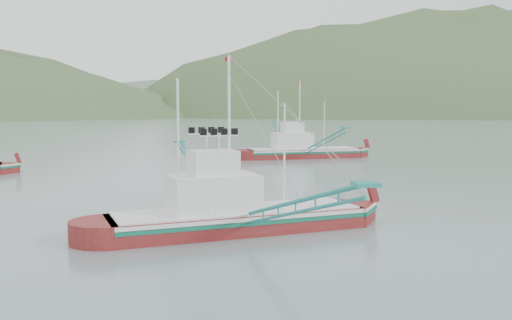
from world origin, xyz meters
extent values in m
plane|color=slate|center=(0.00, 0.00, 0.00)|extent=(1200.00, 1200.00, 0.00)
cube|color=maroon|center=(-2.04, -2.60, 0.19)|extent=(14.87, 7.45, 1.92)
cube|color=silver|center=(-2.04, -2.60, 1.01)|extent=(14.61, 7.45, 0.21)
cube|color=#0E6247|center=(-2.04, -2.60, 0.77)|extent=(14.61, 7.47, 0.21)
cube|color=silver|center=(-2.04, -2.60, 1.20)|extent=(14.12, 7.08, 0.11)
cube|color=silver|center=(-3.43, -2.98, 2.20)|extent=(5.42, 4.21, 2.11)
cube|color=silver|center=(-3.43, -2.98, 3.93)|extent=(2.95, 2.68, 1.34)
cylinder|color=white|center=(-2.51, -2.73, 5.46)|extent=(0.15, 0.15, 8.62)
cylinder|color=white|center=(-5.28, -3.48, 4.81)|extent=(0.13, 0.13, 7.33)
cylinder|color=white|center=(0.73, -1.85, 4.17)|extent=(0.11, 0.11, 6.03)
cube|color=maroon|center=(10.71, 42.45, 0.21)|extent=(15.88, 6.39, 2.06)
cube|color=silver|center=(10.71, 42.45, 1.08)|extent=(15.59, 6.43, 0.23)
cube|color=#0E6247|center=(10.71, 42.45, 0.82)|extent=(15.59, 6.45, 0.23)
cube|color=silver|center=(10.71, 42.45, 1.29)|extent=(15.09, 6.07, 0.12)
cube|color=silver|center=(9.18, 42.22, 2.37)|extent=(5.58, 4.03, 2.26)
cube|color=silver|center=(9.18, 42.22, 4.22)|extent=(2.99, 2.64, 1.44)
cylinder|color=white|center=(10.20, 42.38, 5.87)|extent=(0.16, 0.16, 9.26)
cylinder|color=white|center=(7.15, 41.91, 5.17)|extent=(0.14, 0.14, 7.87)
cylinder|color=white|center=(13.76, 42.92, 4.48)|extent=(0.12, 0.12, 6.48)
ellipsoid|color=#3E552B|center=(240.00, 430.00, 0.00)|extent=(684.00, 432.00, 306.00)
ellipsoid|color=slate|center=(30.00, 560.00, 0.00)|extent=(960.00, 400.00, 240.00)
camera|label=1|loc=(-4.65, -34.08, 6.96)|focal=40.00mm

